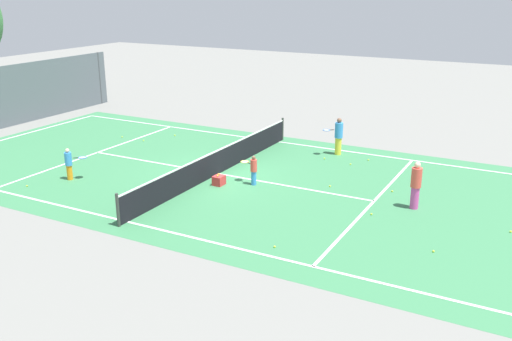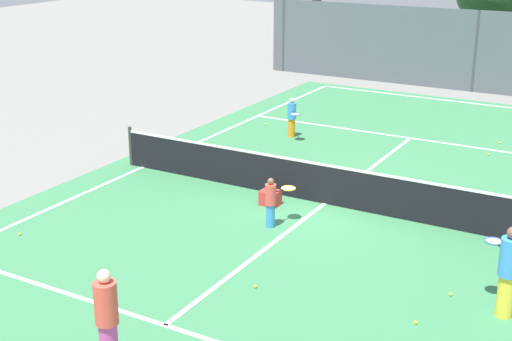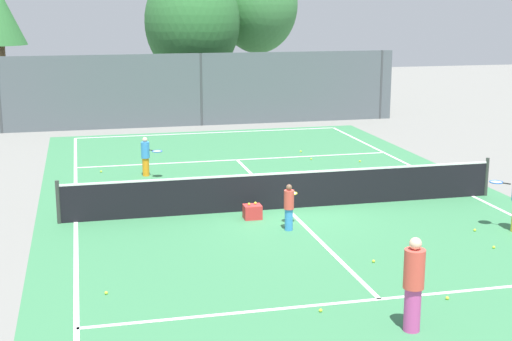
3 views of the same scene
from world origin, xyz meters
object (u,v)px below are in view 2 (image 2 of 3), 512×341
Objects in this scene: ball_crate at (270,198)px; tennis_ball_10 at (416,323)px; player_0 at (292,117)px; player_3 at (272,201)px; tennis_ball_5 at (266,124)px; tennis_ball_8 at (500,143)px; player_1 at (508,271)px; player_2 at (107,319)px; tennis_ball_1 at (96,313)px; tennis_ball_4 at (20,234)px; tennis_ball_11 at (489,154)px; tennis_ball_9 at (451,294)px; tennis_ball_0 at (255,286)px.

ball_crate is 6.78× the size of tennis_ball_10.
player_3 is at bearing -66.45° from player_0.
tennis_ball_5 is 7.44m from tennis_ball_8.
tennis_ball_10 is at bearing -139.61° from player_1.
player_2 is at bearing -99.69° from tennis_ball_8.
player_0 reaches higher than tennis_ball_5.
player_3 is at bearing 80.76° from tennis_ball_1.
player_0 is 9.82m from tennis_ball_4.
tennis_ball_11 is (2.53, 13.60, -0.81)m from player_2.
player_0 is 18.99× the size of tennis_ball_9.
tennis_ball_4 is (-3.84, -4.26, -0.15)m from ball_crate.
tennis_ball_1 is at bearing -144.24° from tennis_ball_9.
tennis_ball_1 is at bearing -150.43° from player_1.
player_3 is 17.32× the size of tennis_ball_0.
tennis_ball_10 is (4.09, -2.43, -0.57)m from player_3.
tennis_ball_0 is (1.11, -2.67, -0.57)m from player_3.
tennis_ball_11 is at bearing 68.69° from player_3.
tennis_ball_9 is at bearing 24.93° from tennis_ball_0.
player_1 reaches higher than tennis_ball_0.
tennis_ball_0 and tennis_ball_4 have the same top height.
player_0 reaches higher than tennis_ball_11.
tennis_ball_0 is 2.99m from tennis_ball_10.
player_3 is at bearing 165.14° from player_1.
tennis_ball_11 is (5.83, 1.14, -0.62)m from player_0.
player_0 is 18.99× the size of tennis_ball_4.
tennis_ball_11 is at bearing 60.93° from ball_crate.
tennis_ball_11 is at bearing 2.41° from tennis_ball_5.
tennis_ball_11 is (-0.03, -1.36, 0.00)m from tennis_ball_8.
tennis_ball_4 is at bearing -145.01° from player_3.
tennis_ball_9 is at bearing -24.70° from ball_crate.
player_2 is 24.95× the size of tennis_ball_5.
player_2 is at bearing -129.04° from tennis_ball_9.
tennis_ball_0 and tennis_ball_11 have the same top height.
tennis_ball_1 is 4.08m from tennis_ball_4.
tennis_ball_9 is at bearing -81.34° from tennis_ball_11.
ball_crate reaches higher than tennis_ball_4.
tennis_ball_9 is at bearing 35.76° from tennis_ball_1.
player_2 reaches higher than tennis_ball_5.
player_3 is at bearing -60.08° from tennis_ball_5.
ball_crate is 6.78× the size of tennis_ball_4.
player_3 is (-0.46, 5.95, -0.24)m from player_2.
tennis_ball_8 is (3.81, 13.88, 0.00)m from tennis_ball_1.
ball_crate is at bearing 155.30° from tennis_ball_9.
player_3 is (2.84, -6.52, -0.05)m from player_0.
player_1 is at bearing 16.77° from tennis_ball_0.
tennis_ball_4 is (-3.70, 1.72, 0.00)m from tennis_ball_1.
tennis_ball_5 is at bearing 105.74° from tennis_ball_1.
tennis_ball_8 is (5.86, 2.50, -0.62)m from player_0.
tennis_ball_5 is (-3.44, 12.22, 0.00)m from tennis_ball_1.
ball_crate is 6.78× the size of tennis_ball_0.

